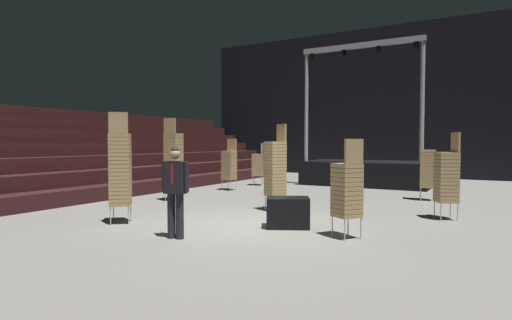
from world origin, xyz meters
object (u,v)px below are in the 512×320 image
stage_riser (367,170)px  man_with_tie (175,187)px  chair_stack_mid_right (347,188)px  chair_stack_rear_centre (174,160)px  equipment_road_case (288,212)px  chair_stack_front_right (229,164)px  chair_stack_mid_centre (427,168)px  chair_stack_rear_right (258,164)px  chair_stack_rear_left (447,176)px  chair_stack_front_left (120,168)px  chair_stack_mid_left (275,168)px

stage_riser → man_with_tie: stage_riser is taller
stage_riser → chair_stack_mid_right: (2.27, -10.07, 0.33)m
stage_riser → chair_stack_mid_right: 10.33m
chair_stack_rear_centre → equipment_road_case: bearing=-28.0°
stage_riser → chair_stack_front_right: stage_riser is taller
man_with_tie → chair_stack_mid_centre: size_ratio=0.85×
man_with_tie → chair_stack_mid_centre: 8.60m
chair_stack_rear_right → equipment_road_case: (4.87, -7.25, -0.58)m
man_with_tie → chair_stack_rear_left: chair_stack_rear_left is taller
chair_stack_front_left → chair_stack_mid_left: (2.24, 3.22, -0.08)m
chair_stack_mid_right → chair_stack_rear_left: chair_stack_rear_left is taller
man_with_tie → chair_stack_mid_right: size_ratio=0.92×
stage_riser → equipment_road_case: bearing=-84.8°
stage_riser → chair_stack_rear_centre: 8.82m
chair_stack_mid_centre → chair_stack_rear_centre: 7.93m
stage_riser → chair_stack_mid_centre: bearing=-53.1°
stage_riser → chair_stack_mid_left: bearing=-92.3°
chair_stack_front_right → chair_stack_rear_centre: 3.28m
man_with_tie → equipment_road_case: (1.40, 1.98, -0.66)m
stage_riser → chair_stack_mid_centre: (2.87, -3.83, 0.41)m
chair_stack_mid_left → chair_stack_mid_right: (2.59, -2.07, -0.21)m
chair_stack_front_right → chair_stack_rear_centre: (0.10, -3.27, 0.29)m
chair_stack_front_left → equipment_road_case: (3.45, 1.46, -0.91)m
chair_stack_front_right → chair_stack_rear_left: size_ratio=0.96×
chair_stack_rear_right → chair_stack_front_right: bearing=158.7°
chair_stack_front_right → chair_stack_mid_left: (3.73, -3.40, 0.17)m
chair_stack_rear_left → man_with_tie: bearing=110.1°
stage_riser → equipment_road_case: 9.80m
man_with_tie → chair_stack_front_left: size_ratio=0.70×
chair_stack_front_right → chair_stack_front_left: bearing=103.5°
chair_stack_rear_left → chair_stack_front_left: bearing=95.8°
chair_stack_front_left → equipment_road_case: chair_stack_front_left is taller
chair_stack_mid_centre → chair_stack_mid_right: bearing=-15.6°
chair_stack_rear_left → chair_stack_mid_left: bearing=75.5°
chair_stack_mid_centre → chair_stack_rear_right: chair_stack_mid_centre is taller
chair_stack_rear_centre → chair_stack_rear_left: bearing=-0.6°
chair_stack_rear_left → chair_stack_rear_right: chair_stack_rear_left is taller
chair_stack_mid_centre → chair_stack_rear_right: 6.99m
chair_stack_mid_left → chair_stack_mid_centre: bearing=-97.0°
chair_stack_front_left → chair_stack_rear_left: chair_stack_front_left is taller
chair_stack_front_left → chair_stack_mid_centre: bearing=14.1°
chair_stack_rear_left → chair_stack_rear_right: bearing=31.7°
man_with_tie → chair_stack_rear_left: size_ratio=0.85×
chair_stack_mid_right → stage_riser: bearing=46.8°
chair_stack_rear_right → chair_stack_rear_centre: 5.37m
chair_stack_front_right → equipment_road_case: size_ratio=2.18×
chair_stack_rear_left → equipment_road_case: chair_stack_rear_left is taller
chair_stack_rear_left → chair_stack_rear_right: size_ratio=1.14×
chair_stack_front_left → chair_stack_rear_centre: chair_stack_rear_centre is taller
chair_stack_mid_left → stage_riser: bearing=-61.8°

